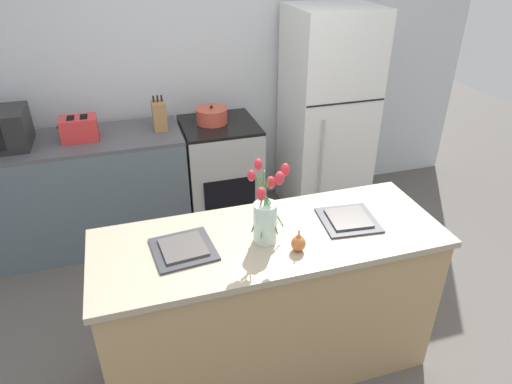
{
  "coord_description": "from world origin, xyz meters",
  "views": [
    {
      "loc": [
        -0.62,
        -1.8,
        2.26
      ],
      "look_at": [
        0.0,
        0.25,
        1.03
      ],
      "focal_mm": 32.0,
      "sensor_mm": 36.0,
      "label": 1
    }
  ],
  "objects_px": {
    "stove_range": "(221,174)",
    "knife_block": "(159,115)",
    "refrigerator": "(327,115)",
    "flower_vase": "(266,215)",
    "pear_figurine": "(298,243)",
    "toaster": "(79,128)",
    "plate_setting_left": "(183,249)",
    "plate_setting_right": "(348,219)",
    "cooking_pot": "(212,116)"
  },
  "relations": [
    {
      "from": "refrigerator",
      "to": "knife_block",
      "type": "relative_size",
      "value": 6.56
    },
    {
      "from": "pear_figurine",
      "to": "refrigerator",
      "type": "bearing_deg",
      "value": 61.32
    },
    {
      "from": "cooking_pot",
      "to": "refrigerator",
      "type": "bearing_deg",
      "value": -1.78
    },
    {
      "from": "flower_vase",
      "to": "pear_figurine",
      "type": "relative_size",
      "value": 3.75
    },
    {
      "from": "plate_setting_right",
      "to": "refrigerator",
      "type": "bearing_deg",
      "value": 69.11
    },
    {
      "from": "plate_setting_right",
      "to": "knife_block",
      "type": "distance_m",
      "value": 1.8
    },
    {
      "from": "plate_setting_right",
      "to": "toaster",
      "type": "bearing_deg",
      "value": 131.47
    },
    {
      "from": "plate_setting_left",
      "to": "cooking_pot",
      "type": "xyz_separation_m",
      "value": [
        0.49,
        1.62,
        0.05
      ]
    },
    {
      "from": "stove_range",
      "to": "flower_vase",
      "type": "bearing_deg",
      "value": -94.77
    },
    {
      "from": "refrigerator",
      "to": "flower_vase",
      "type": "bearing_deg",
      "value": -123.64
    },
    {
      "from": "pear_figurine",
      "to": "knife_block",
      "type": "height_order",
      "value": "knife_block"
    },
    {
      "from": "flower_vase",
      "to": "knife_block",
      "type": "bearing_deg",
      "value": 101.22
    },
    {
      "from": "pear_figurine",
      "to": "cooking_pot",
      "type": "height_order",
      "value": "cooking_pot"
    },
    {
      "from": "refrigerator",
      "to": "toaster",
      "type": "bearing_deg",
      "value": -179.63
    },
    {
      "from": "stove_range",
      "to": "knife_block",
      "type": "xyz_separation_m",
      "value": [
        -0.46,
        0.02,
        0.57
      ]
    },
    {
      "from": "stove_range",
      "to": "pear_figurine",
      "type": "relative_size",
      "value": 7.85
    },
    {
      "from": "stove_range",
      "to": "cooking_pot",
      "type": "height_order",
      "value": "cooking_pot"
    },
    {
      "from": "toaster",
      "to": "knife_block",
      "type": "height_order",
      "value": "knife_block"
    },
    {
      "from": "knife_block",
      "to": "stove_range",
      "type": "bearing_deg",
      "value": -2.49
    },
    {
      "from": "plate_setting_left",
      "to": "toaster",
      "type": "xyz_separation_m",
      "value": [
        -0.51,
        1.58,
        0.08
      ]
    },
    {
      "from": "plate_setting_right",
      "to": "toaster",
      "type": "height_order",
      "value": "toaster"
    },
    {
      "from": "refrigerator",
      "to": "plate_setting_left",
      "type": "bearing_deg",
      "value": -133.14
    },
    {
      "from": "stove_range",
      "to": "knife_block",
      "type": "distance_m",
      "value": 0.73
    },
    {
      "from": "knife_block",
      "to": "flower_vase",
      "type": "bearing_deg",
      "value": -78.78
    },
    {
      "from": "stove_range",
      "to": "plate_setting_right",
      "type": "relative_size",
      "value": 2.9
    },
    {
      "from": "knife_block",
      "to": "toaster",
      "type": "bearing_deg",
      "value": -176.86
    },
    {
      "from": "stove_range",
      "to": "plate_setting_left",
      "type": "distance_m",
      "value": 1.74
    },
    {
      "from": "refrigerator",
      "to": "plate_setting_right",
      "type": "distance_m",
      "value": 1.7
    },
    {
      "from": "refrigerator",
      "to": "knife_block",
      "type": "height_order",
      "value": "refrigerator"
    },
    {
      "from": "refrigerator",
      "to": "plate_setting_right",
      "type": "relative_size",
      "value": 5.6
    },
    {
      "from": "refrigerator",
      "to": "pear_figurine",
      "type": "distance_m",
      "value": 2.0
    },
    {
      "from": "pear_figurine",
      "to": "plate_setting_right",
      "type": "relative_size",
      "value": 0.37
    },
    {
      "from": "refrigerator",
      "to": "toaster",
      "type": "relative_size",
      "value": 6.32
    },
    {
      "from": "pear_figurine",
      "to": "toaster",
      "type": "height_order",
      "value": "toaster"
    },
    {
      "from": "pear_figurine",
      "to": "knife_block",
      "type": "xyz_separation_m",
      "value": [
        -0.45,
        1.77,
        0.07
      ]
    },
    {
      "from": "plate_setting_left",
      "to": "knife_block",
      "type": "height_order",
      "value": "knife_block"
    },
    {
      "from": "refrigerator",
      "to": "toaster",
      "type": "xyz_separation_m",
      "value": [
        -2.0,
        -0.01,
        0.12
      ]
    },
    {
      "from": "pear_figurine",
      "to": "plate_setting_left",
      "type": "relative_size",
      "value": 0.37
    },
    {
      "from": "refrigerator",
      "to": "flower_vase",
      "type": "distance_m",
      "value": 1.97
    },
    {
      "from": "flower_vase",
      "to": "plate_setting_right",
      "type": "bearing_deg",
      "value": 4.79
    },
    {
      "from": "plate_setting_right",
      "to": "knife_block",
      "type": "height_order",
      "value": "knife_block"
    },
    {
      "from": "pear_figurine",
      "to": "plate_setting_right",
      "type": "distance_m",
      "value": 0.39
    },
    {
      "from": "plate_setting_left",
      "to": "knife_block",
      "type": "relative_size",
      "value": 1.17
    },
    {
      "from": "knife_block",
      "to": "plate_setting_left",
      "type": "bearing_deg",
      "value": -92.79
    },
    {
      "from": "plate_setting_right",
      "to": "cooking_pot",
      "type": "xyz_separation_m",
      "value": [
        -0.39,
        1.62,
        0.05
      ]
    },
    {
      "from": "flower_vase",
      "to": "refrigerator",
      "type": "bearing_deg",
      "value": 56.36
    },
    {
      "from": "stove_range",
      "to": "flower_vase",
      "type": "xyz_separation_m",
      "value": [
        -0.14,
        -1.63,
        0.61
      ]
    },
    {
      "from": "plate_setting_right",
      "to": "cooking_pot",
      "type": "relative_size",
      "value": 1.23
    },
    {
      "from": "refrigerator",
      "to": "cooking_pot",
      "type": "bearing_deg",
      "value": 178.22
    },
    {
      "from": "plate_setting_left",
      "to": "pear_figurine",
      "type": "bearing_deg",
      "value": -16.94
    }
  ]
}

